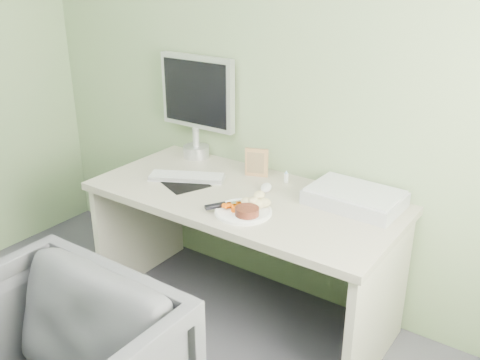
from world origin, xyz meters
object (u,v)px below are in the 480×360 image
Objects in this scene: desk at (244,226)px; scanner at (355,198)px; plate at (243,212)px; monitor at (197,101)px.

desk is 0.59m from scanner.
desk is 0.29m from plate.
plate is at bearing -133.78° from scanner.
desk is 5.92× the size of plate.
scanner is at bearing -6.44° from monitor.
scanner is 0.74× the size of monitor.
monitor is (-1.06, 0.11, 0.31)m from scanner.
plate is (0.12, -0.18, 0.19)m from desk.
desk is at bearing -30.41° from monitor.
monitor reaches higher than desk.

